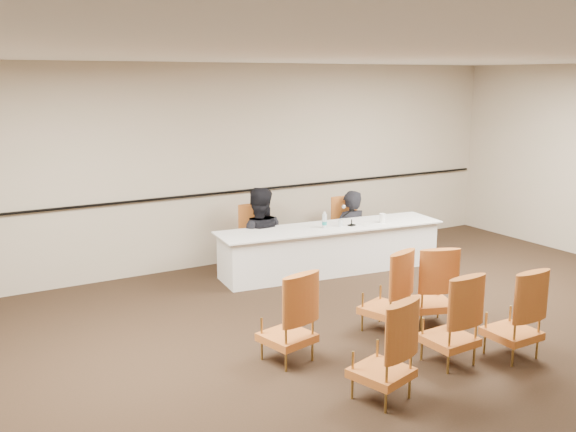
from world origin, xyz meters
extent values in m
plane|color=black|center=(0.00, 0.00, 0.00)|extent=(10.00, 10.00, 0.00)
plane|color=white|center=(0.00, 0.00, 3.00)|extent=(10.00, 10.00, 0.00)
cube|color=#B0A58A|center=(0.00, 4.00, 1.50)|extent=(10.00, 0.04, 3.00)
cube|color=black|center=(0.00, 3.96, 1.10)|extent=(9.80, 0.04, 0.03)
imported|color=black|center=(1.72, 3.25, 0.28)|extent=(0.59, 0.39, 1.60)
imported|color=black|center=(0.19, 3.43, 0.38)|extent=(1.02, 0.93, 1.69)
cube|color=silver|center=(1.62, 2.68, 0.68)|extent=(0.34, 0.28, 0.00)
cylinder|color=silver|center=(1.17, 2.73, 0.73)|extent=(0.07, 0.07, 0.10)
cylinder|color=white|center=(1.84, 2.61, 0.75)|extent=(0.12, 0.12, 0.14)
camera|label=1|loc=(-4.05, -4.69, 2.80)|focal=40.00mm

